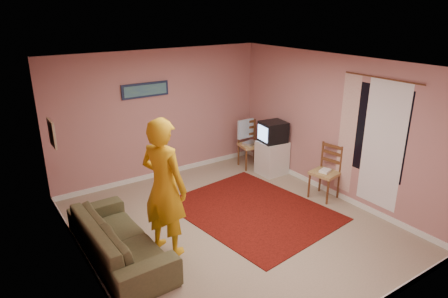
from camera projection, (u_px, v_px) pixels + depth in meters
ground at (231, 226)px, 6.49m from camera, size 5.00×5.00×0.00m
wall_back at (160, 115)px, 8.00m from camera, size 4.50×0.02×2.60m
wall_front at (371, 220)px, 4.10m from camera, size 4.50×0.02×2.60m
wall_left at (81, 186)px, 4.87m from camera, size 0.02×5.00×2.60m
wall_right at (333, 127)px, 7.23m from camera, size 0.02×5.00×2.60m
ceiling at (233, 64)px, 5.61m from camera, size 4.50×5.00×0.02m
baseboard_back at (164, 173)px, 8.42m from camera, size 4.50×0.02×0.10m
baseboard_left at (93, 271)px, 5.30m from camera, size 0.02×5.00×0.10m
baseboard_right at (327, 189)px, 7.65m from camera, size 0.02×5.00×0.10m
window at (377, 131)px, 6.47m from camera, size 0.01×1.10×1.50m
curtain_sheer at (383, 146)px, 6.42m from camera, size 0.01×0.75×2.10m
curtain_floral at (347, 135)px, 6.96m from camera, size 0.01×0.35×2.10m
curtain_rod at (382, 78)px, 6.16m from camera, size 0.02×1.40×0.02m
picture_back at (145, 90)px, 7.63m from camera, size 0.95×0.04×0.28m
picture_left at (52, 133)px, 6.05m from camera, size 0.04×0.38×0.42m
area_rug at (253, 210)px, 6.96m from camera, size 2.43×2.89×0.01m
tv_cabinet at (272, 157)px, 8.41m from camera, size 0.55×0.50×0.71m
crt_tv at (273, 132)px, 8.21m from camera, size 0.55×0.51×0.43m
chair_a at (251, 140)px, 8.67m from camera, size 0.53×0.51×0.55m
dvd_player at (251, 143)px, 8.69m from camera, size 0.36×0.30×0.05m
blue_throw at (246, 129)px, 8.75m from camera, size 0.40×0.05×0.42m
chair_b at (325, 167)px, 7.24m from camera, size 0.51×0.53×0.55m
game_console at (325, 171)px, 7.27m from camera, size 0.25×0.21×0.04m
sofa at (119, 238)px, 5.57m from camera, size 0.89×2.15×0.62m
person at (164, 187)px, 5.53m from camera, size 0.74×0.87×2.01m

